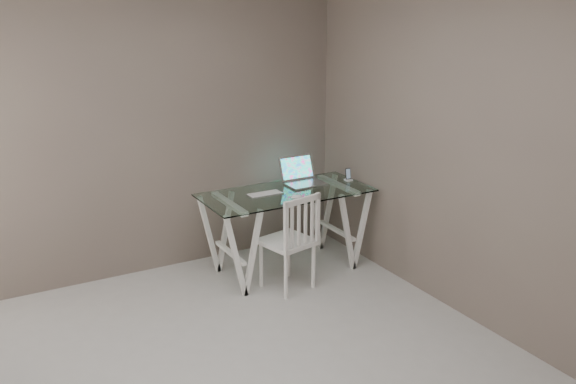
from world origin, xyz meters
The scene contains 7 objects.
room centered at (-0.06, 0.02, 1.72)m, with size 4.50×4.52×2.71m.
desk centered at (1.20, 1.63, 0.38)m, with size 1.50×0.70×0.75m.
chair centered at (1.05, 1.25, 0.47)m, with size 0.47×0.47×0.85m.
laptop centered at (1.46, 1.80, 0.80)m, with size 0.34×0.32×0.23m.
keyboard centered at (1.00, 1.66, 0.75)m, with size 0.31×0.13×0.01m, color silver.
mouse centered at (1.18, 1.41, 0.76)m, with size 0.11×0.06×0.03m, color white.
phone_dock centered at (1.88, 1.65, 0.78)m, with size 0.06×0.06×0.12m.
Camera 1 is at (-1.43, -3.07, 2.43)m, focal length 40.00 mm.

